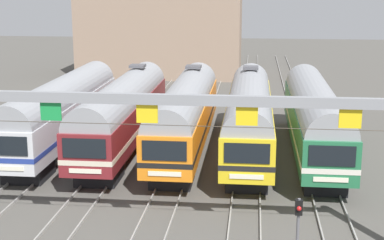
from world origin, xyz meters
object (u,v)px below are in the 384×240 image
object	(u,v)px
commuter_train_green	(314,115)
yard_signal_mast	(298,221)
commuter_train_silver	(62,109)
commuter_train_yellow	(249,114)
commuter_train_maroon	(123,111)
commuter_train_orange	(185,112)
catenary_gantry	(147,122)

from	to	relation	value
commuter_train_green	yard_signal_mast	xyz separation A→B (m)	(-2.07, -15.72, -0.61)
commuter_train_silver	commuter_train_yellow	distance (m)	12.44
commuter_train_yellow	yard_signal_mast	world-z (taller)	commuter_train_yellow
yard_signal_mast	commuter_train_maroon	bearing A→B (deg)	123.39
commuter_train_silver	commuter_train_green	distance (m)	16.59
commuter_train_green	yard_signal_mast	world-z (taller)	commuter_train_green
commuter_train_yellow	commuter_train_green	size ratio (longest dim) A/B	1.00
commuter_train_maroon	commuter_train_green	distance (m)	12.44
commuter_train_yellow	commuter_train_orange	bearing A→B (deg)	180.00
commuter_train_yellow	catenary_gantry	xyz separation A→B (m)	(-4.15, -13.50, 2.56)
commuter_train_yellow	commuter_train_green	xyz separation A→B (m)	(4.15, -0.00, -0.00)
commuter_train_silver	commuter_train_maroon	distance (m)	4.15
catenary_gantry	commuter_train_silver	bearing A→B (deg)	121.57
catenary_gantry	commuter_train_maroon	bearing A→B (deg)	107.08
commuter_train_orange	commuter_train_green	xyz separation A→B (m)	(8.29, -0.00, -0.00)
commuter_train_maroon	commuter_train_orange	world-z (taller)	same
commuter_train_orange	commuter_train_yellow	size ratio (longest dim) A/B	1.00
catenary_gantry	yard_signal_mast	world-z (taller)	catenary_gantry
commuter_train_maroon	commuter_train_green	world-z (taller)	commuter_train_maroon
commuter_train_silver	commuter_train_maroon	xyz separation A→B (m)	(4.15, 0.00, 0.00)
commuter_train_silver	commuter_train_maroon	bearing A→B (deg)	0.06
yard_signal_mast	catenary_gantry	bearing A→B (deg)	160.29
commuter_train_green	catenary_gantry	xyz separation A→B (m)	(-8.29, -13.49, 2.57)
commuter_train_orange	catenary_gantry	world-z (taller)	catenary_gantry
commuter_train_green	commuter_train_yellow	bearing A→B (deg)	179.94
catenary_gantry	commuter_train_yellow	bearing A→B (deg)	72.92
commuter_train_silver	catenary_gantry	bearing A→B (deg)	-58.43
commuter_train_green	catenary_gantry	size ratio (longest dim) A/B	0.83
commuter_train_maroon	commuter_train_orange	size ratio (longest dim) A/B	1.00
commuter_train_orange	yard_signal_mast	world-z (taller)	commuter_train_orange
commuter_train_orange	commuter_train_green	bearing A→B (deg)	-0.03
commuter_train_silver	commuter_train_green	size ratio (longest dim) A/B	1.00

